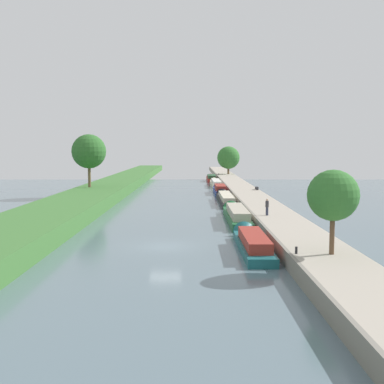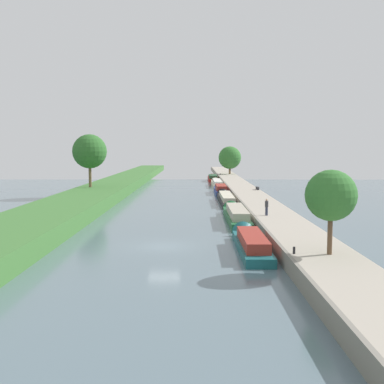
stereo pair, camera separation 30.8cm
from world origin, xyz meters
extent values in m
plane|color=slate|center=(0.00, 0.00, 0.00)|extent=(160.00, 160.00, 0.00)
cube|color=#3D7033|center=(-12.27, 0.00, 0.81)|extent=(7.75, 260.00, 1.63)
cube|color=#A89E8E|center=(10.64, 0.00, 0.55)|extent=(4.50, 260.00, 1.10)
cube|color=gray|center=(8.27, 0.00, 0.58)|extent=(0.25, 260.00, 1.15)
cube|color=#195B60|center=(6.70, -1.83, 0.32)|extent=(2.02, 10.61, 0.65)
cube|color=maroon|center=(6.70, -2.36, 1.03)|extent=(1.66, 7.42, 0.77)
cone|color=#195B60|center=(6.70, 4.08, 0.32)|extent=(1.92, 1.21, 1.92)
cube|color=#1E6033|center=(6.85, 12.72, 0.38)|extent=(2.06, 13.32, 0.76)
cube|color=#B2A893|center=(6.85, 12.05, 1.17)|extent=(1.69, 9.33, 0.80)
cone|color=#1E6033|center=(6.85, 20.00, 0.38)|extent=(1.95, 1.23, 1.95)
cube|color=black|center=(6.90, 30.10, 0.32)|extent=(1.90, 15.99, 0.64)
cube|color=beige|center=(6.90, 29.30, 0.97)|extent=(1.56, 11.19, 0.66)
cone|color=black|center=(6.90, 38.66, 0.32)|extent=(1.81, 1.14, 1.81)
cube|color=#283D93|center=(6.90, 44.01, 0.34)|extent=(2.03, 9.67, 0.68)
cube|color=maroon|center=(6.90, 43.52, 1.09)|extent=(1.67, 6.77, 0.82)
cone|color=#283D93|center=(6.90, 49.45, 0.34)|extent=(1.93, 1.22, 1.93)
cube|color=beige|center=(6.98, 59.35, 0.32)|extent=(1.90, 15.78, 0.63)
cube|color=silver|center=(6.98, 58.56, 0.97)|extent=(1.56, 11.05, 0.69)
cone|color=beige|center=(6.98, 67.81, 0.32)|extent=(1.81, 1.14, 1.81)
cube|color=maroon|center=(6.67, 73.92, 0.39)|extent=(2.19, 9.95, 0.78)
cube|color=#234C2D|center=(6.67, 73.42, 1.15)|extent=(1.79, 6.97, 0.73)
cone|color=maroon|center=(6.67, 79.55, 0.39)|extent=(2.08, 1.31, 2.08)
cylinder|color=brown|center=(10.89, -7.58, 2.52)|extent=(0.31, 0.31, 2.85)
sphere|color=#33702D|center=(10.89, -7.58, 4.83)|extent=(3.21, 3.21, 3.21)
cylinder|color=brown|center=(11.37, 84.16, 2.41)|extent=(0.52, 0.52, 2.62)
sphere|color=#33702D|center=(11.37, 84.16, 5.29)|extent=(5.72, 5.72, 5.72)
cylinder|color=brown|center=(-13.98, 37.34, 3.69)|extent=(0.44, 0.44, 4.13)
sphere|color=#2D6628|center=(-13.98, 37.34, 7.22)|extent=(5.33, 5.33, 5.33)
cylinder|color=#282D42|center=(9.54, 9.72, 1.51)|extent=(0.26, 0.26, 0.82)
cylinder|color=#333338|center=(9.54, 9.72, 2.23)|extent=(0.34, 0.34, 0.62)
sphere|color=tan|center=(9.54, 9.72, 2.65)|extent=(0.22, 0.22, 0.22)
cylinder|color=black|center=(8.69, -7.45, 1.33)|extent=(0.16, 0.16, 0.45)
cylinder|color=black|center=(8.69, 79.71, 1.33)|extent=(0.16, 0.16, 0.45)
cube|color=#333338|center=(12.44, 38.06, 1.31)|extent=(0.40, 0.08, 0.41)
cube|color=#333338|center=(12.44, 39.26, 1.31)|extent=(0.40, 0.08, 0.41)
cube|color=#38383D|center=(12.44, 38.66, 1.54)|extent=(0.44, 1.50, 0.06)
camera|label=1|loc=(2.10, -37.04, 7.77)|focal=44.55mm
camera|label=2|loc=(2.40, -37.04, 7.77)|focal=44.55mm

